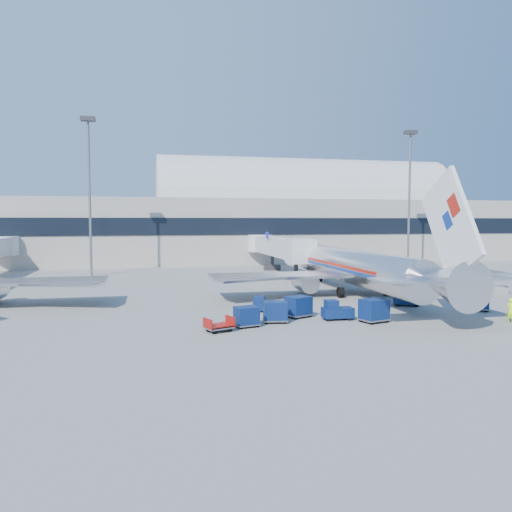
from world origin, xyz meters
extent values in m
plane|color=gray|center=(0.00, 0.00, 0.00)|extent=(260.00, 260.00, 0.00)
cube|color=#B2AA9E|center=(-25.00, 56.00, 6.00)|extent=(170.00, 28.00, 12.00)
cube|color=black|center=(-25.00, 42.05, 7.00)|extent=(170.00, 0.40, 3.00)
cylinder|color=silver|center=(20.00, 56.00, 12.00)|extent=(60.00, 18.00, 18.00)
cylinder|color=silver|center=(10.00, 6.00, 2.90)|extent=(3.80, 28.00, 3.80)
sphere|color=silver|center=(10.00, 20.00, 2.90)|extent=(3.72, 3.72, 3.72)
cone|color=silver|center=(10.00, -11.00, 3.30)|extent=(3.80, 6.00, 3.80)
cube|color=#B11B0D|center=(10.00, 7.00, 3.15)|extent=(3.85, 20.16, 0.32)
cube|color=navy|center=(10.00, 7.00, 2.78)|extent=(3.85, 20.16, 0.32)
cube|color=white|center=(10.00, -11.50, 7.70)|extent=(0.35, 7.79, 8.74)
cube|color=silver|center=(10.00, -10.50, 3.50)|extent=(11.00, 3.00, 0.18)
cube|color=silver|center=(10.00, 5.00, 2.30)|extent=(32.00, 5.00, 0.28)
cylinder|color=#B7B7BC|center=(4.50, 6.50, 1.35)|extent=(2.10, 3.80, 2.10)
cylinder|color=#B7B7BC|center=(15.50, 6.50, 1.35)|extent=(2.10, 3.80, 2.10)
cylinder|color=black|center=(10.00, 17.00, 0.45)|extent=(0.40, 0.90, 0.90)
cube|color=silver|center=(7.60, 30.00, 4.00)|extent=(2.70, 24.00, 2.70)
cube|color=silver|center=(7.60, 17.80, 4.00)|extent=(3.40, 3.20, 3.20)
cylinder|color=silver|center=(7.60, 41.50, 4.00)|extent=(4.40, 4.40, 3.00)
cube|color=#2D2D30|center=(7.60, 20.00, 1.80)|extent=(0.50, 0.50, 3.00)
cube|color=#2D2D30|center=(7.60, 20.00, 0.45)|extent=(2.60, 1.00, 0.90)
cube|color=#2D2D30|center=(7.60, 33.00, 1.80)|extent=(0.50, 0.50, 3.00)
cube|color=#2D2D30|center=(7.60, 33.00, 0.45)|extent=(2.60, 1.00, 0.90)
cube|color=#1B1B95|center=(6.00, 30.00, 5.80)|extent=(0.12, 1.40, 0.90)
cylinder|color=silver|center=(-34.40, 41.50, 4.00)|extent=(4.40, 4.40, 3.00)
cylinder|color=slate|center=(-20.00, 30.00, 11.00)|extent=(0.36, 0.36, 22.00)
cube|color=#2D2D30|center=(-20.00, 30.00, 22.30)|extent=(2.00, 1.20, 0.60)
cylinder|color=slate|center=(30.00, 30.00, 11.00)|extent=(0.36, 0.36, 22.00)
cube|color=#2D2D30|center=(30.00, 30.00, 22.30)|extent=(2.00, 1.20, 0.60)
cube|color=#9E9E96|center=(18.00, 2.00, 0.45)|extent=(3.00, 0.55, 0.90)
cube|color=#9E9E96|center=(21.30, 2.00, 0.45)|extent=(3.00, 0.55, 0.90)
cube|color=#9E9E96|center=(24.60, 2.00, 0.45)|extent=(3.00, 0.55, 0.90)
cube|color=#0A1F51|center=(2.76, -7.30, 0.59)|extent=(2.51, 1.32, 0.81)
cube|color=#0A1F51|center=(2.22, -7.29, 1.23)|extent=(1.00, 1.11, 0.75)
cylinder|color=black|center=(3.63, -6.85, 0.30)|extent=(0.61, 0.26, 0.60)
cube|color=#0A1F51|center=(11.58, -2.47, 0.58)|extent=(2.70, 2.14, 0.79)
cube|color=#0A1F51|center=(11.11, -2.24, 1.21)|extent=(1.31, 1.36, 0.74)
cylinder|color=black|center=(12.54, -2.41, 0.29)|extent=(0.63, 0.46, 0.59)
cube|color=#0A1F51|center=(-2.45, -2.00, 0.50)|extent=(1.72, 2.33, 0.68)
cube|color=#0A1F51|center=(-2.61, -2.42, 1.05)|extent=(1.14, 1.09, 0.64)
cylinder|color=black|center=(-2.58, -1.17, 0.26)|extent=(0.37, 0.55, 0.51)
cube|color=#0A1F51|center=(-0.03, -5.68, 0.99)|extent=(2.32, 2.11, 1.51)
cube|color=slate|center=(-0.03, -5.68, 0.23)|extent=(2.43, 2.20, 0.10)
cylinder|color=black|center=(0.39, -4.86, 0.21)|extent=(0.45, 0.33, 0.42)
cube|color=#0A1F51|center=(-2.48, -7.37, 0.95)|extent=(1.98, 1.64, 1.45)
cube|color=slate|center=(-2.48, -7.37, 0.22)|extent=(2.09, 1.71, 0.10)
cylinder|color=black|center=(-1.71, -6.92, 0.20)|extent=(0.42, 0.22, 0.40)
cube|color=#0A1F51|center=(-4.98, -8.45, 0.88)|extent=(1.94, 1.67, 1.34)
cube|color=slate|center=(-4.98, -8.45, 0.20)|extent=(2.04, 1.74, 0.09)
cylinder|color=black|center=(-4.48, -7.79, 0.18)|extent=(0.39, 0.24, 0.37)
cube|color=#0A1F51|center=(5.16, -8.90, 1.04)|extent=(2.33, 2.04, 1.59)
cube|color=slate|center=(5.16, -8.90, 0.24)|extent=(2.45, 2.12, 0.11)
cylinder|color=black|center=(5.72, -8.10, 0.22)|extent=(0.47, 0.29, 0.44)
cube|color=#0A1F51|center=(16.39, -6.25, 0.95)|extent=(2.27, 2.16, 1.45)
cube|color=slate|center=(16.39, -6.25, 0.22)|extent=(2.38, 2.25, 0.10)
cylinder|color=black|center=(17.28, -6.17, 0.20)|extent=(0.42, 0.35, 0.40)
cube|color=slate|center=(-7.23, -9.61, 0.31)|extent=(2.29, 1.93, 0.11)
cube|color=maroon|center=(-7.23, -9.61, 0.49)|extent=(2.31, 1.98, 0.07)
cylinder|color=black|center=(-6.83, -8.94, 0.18)|extent=(0.38, 0.26, 0.35)
imported|color=#C0FA1A|center=(15.45, -11.48, 0.99)|extent=(0.70, 0.84, 1.98)
camera|label=1|loc=(-12.28, -44.74, 7.97)|focal=35.00mm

